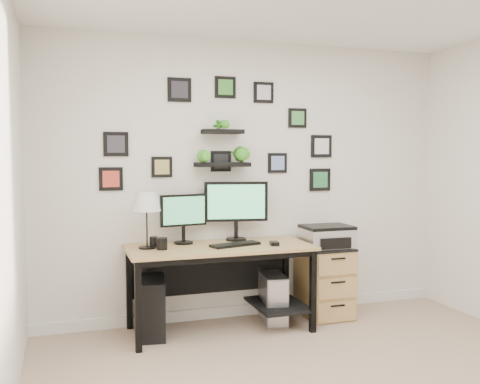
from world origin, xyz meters
name	(u,v)px	position (x,y,z in m)	size (l,w,h in m)	color
room	(250,309)	(0.00, 1.98, 0.05)	(4.00, 4.00, 4.00)	tan
desk	(223,259)	(-0.37, 1.67, 0.63)	(1.60, 0.70, 0.75)	tan
monitor_left	(184,215)	(-0.68, 1.83, 1.01)	(0.43, 0.19, 0.44)	black
monitor_right	(236,206)	(-0.18, 1.86, 1.07)	(0.58, 0.22, 0.54)	black
keyboard	(235,245)	(-0.28, 1.59, 0.76)	(0.45, 0.14, 0.02)	black
mouse	(274,243)	(0.05, 1.50, 0.77)	(0.07, 0.11, 0.03)	black
table_lamp	(147,203)	(-1.03, 1.70, 1.14)	(0.24, 0.24, 0.48)	black
mug	(162,244)	(-0.92, 1.60, 0.80)	(0.09, 0.09, 0.10)	black
pen_cup	(154,242)	(-0.97, 1.74, 0.80)	(0.07, 0.07, 0.09)	black
pc_tower_black	(152,307)	(-1.00, 1.69, 0.25)	(0.22, 0.49, 0.49)	black
pc_tower_grey	(273,298)	(0.13, 1.72, 0.22)	(0.27, 0.47, 0.44)	gray
file_cabinet	(324,281)	(0.66, 1.72, 0.34)	(0.43, 0.53, 0.67)	tan
printer	(327,236)	(0.66, 1.68, 0.77)	(0.45, 0.37, 0.20)	silver
wall_decor	(226,142)	(-0.26, 1.93, 1.65)	(2.25, 0.18, 1.08)	black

